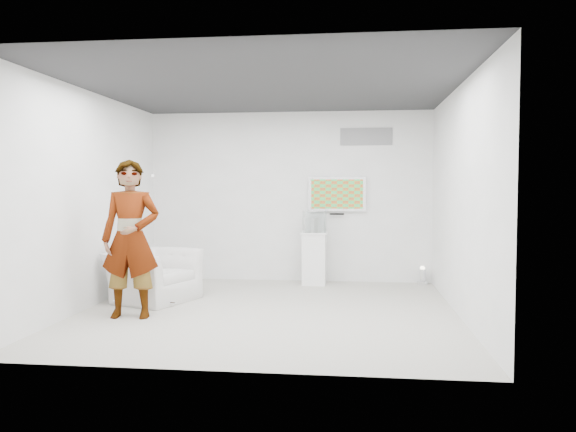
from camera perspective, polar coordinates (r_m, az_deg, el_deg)
The scene contains 10 objects.
room at distance 7.50m, azimuth -2.01°, elevation 1.63°, with size 5.01×5.01×3.00m.
tv at distance 9.87m, azimuth 5.00°, elevation 2.24°, with size 1.00×0.08×0.60m, color silver.
logo_decal at distance 9.94m, azimuth 7.95°, elevation 7.99°, with size 0.90×0.02×0.30m, color slate.
person at distance 7.45m, azimuth -15.69°, elevation -2.25°, with size 0.74×0.48×2.02m, color silver.
armchair at distance 8.53m, azimuth -13.47°, elevation -5.91°, with size 1.14×1.00×0.74m, color silver.
pedestal at distance 9.67m, azimuth 2.67°, elevation -4.31°, with size 0.44×0.44×0.90m, color white.
floor_uplight at distance 9.94m, azimuth 13.49°, elevation -5.93°, with size 0.19×0.19×0.30m, color white.
vitrine at distance 9.61m, azimuth 2.68°, elevation -0.58°, with size 0.36×0.36×0.36m, color white.
console at distance 9.61m, azimuth 2.68°, elevation -0.91°, with size 0.06×0.18×0.25m, color white.
wii_remote at distance 7.51m, azimuth -13.63°, elevation 4.00°, with size 0.03×0.13×0.03m, color white.
Camera 1 is at (1.12, -7.42, 1.68)m, focal length 35.00 mm.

